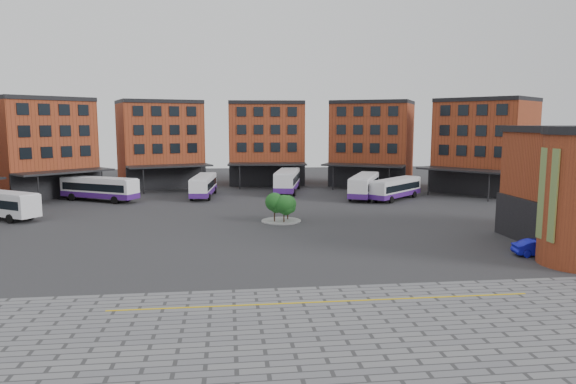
{
  "coord_description": "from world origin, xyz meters",
  "views": [
    {
      "loc": [
        -3.81,
        -43.64,
        10.89
      ],
      "look_at": [
        2.14,
        6.74,
        4.0
      ],
      "focal_mm": 32.0,
      "sensor_mm": 36.0,
      "label": 1
    }
  ],
  "objects": [
    {
      "name": "bus_d",
      "position": [
        5.46,
        35.61,
        1.93
      ],
      "size": [
        5.59,
        12.96,
        3.56
      ],
      "rotation": [
        0.0,
        0.0,
        -0.22
      ],
      "color": "white",
      "rests_on": "ground"
    },
    {
      "name": "yellow_line",
      "position": [
        2.0,
        -14.0,
        0.03
      ],
      "size": [
        26.0,
        0.15,
        0.02
      ],
      "primitive_type": "cube",
      "color": "gold",
      "rests_on": "paving_zone"
    },
    {
      "name": "blue_car",
      "position": [
        21.49,
        -5.23,
        0.67
      ],
      "size": [
        4.18,
        1.87,
        1.33
      ],
      "primitive_type": "imported",
      "rotation": [
        0.0,
        0.0,
        1.45
      ],
      "color": "#0D11B1",
      "rests_on": "ground"
    },
    {
      "name": "bus_b",
      "position": [
        -21.63,
        29.73,
        1.79
      ],
      "size": [
        11.58,
        8.1,
        3.31
      ],
      "rotation": [
        0.0,
        0.0,
        1.06
      ],
      "color": "white",
      "rests_on": "ground"
    },
    {
      "name": "bus_f",
      "position": [
        19.86,
        26.22,
        1.63
      ],
      "size": [
        9.47,
        9.07,
        3.0
      ],
      "rotation": [
        0.0,
        0.0,
        -0.82
      ],
      "color": "silver",
      "rests_on": "ground"
    },
    {
      "name": "main_building",
      "position": [
        -4.77,
        38.25,
        7.23
      ],
      "size": [
        94.14,
        42.48,
        14.6
      ],
      "color": "maroon",
      "rests_on": "ground"
    },
    {
      "name": "tree_island",
      "position": [
        2.08,
        11.59,
        1.85
      ],
      "size": [
        4.4,
        4.4,
        3.32
      ],
      "color": "gray",
      "rests_on": "ground"
    },
    {
      "name": "ground",
      "position": [
        0.0,
        0.0,
        0.0
      ],
      "size": [
        160.0,
        160.0,
        0.0
      ],
      "primitive_type": "plane",
      "color": "#28282B",
      "rests_on": "ground"
    },
    {
      "name": "bus_e",
      "position": [
        15.85,
        28.46,
        1.81
      ],
      "size": [
        7.31,
        11.95,
        3.34
      ],
      "rotation": [
        0.0,
        0.0,
        -0.42
      ],
      "color": "white",
      "rests_on": "ground"
    },
    {
      "name": "bus_c",
      "position": [
        -7.37,
        32.09,
        1.7
      ],
      "size": [
        3.62,
        11.36,
        3.14
      ],
      "rotation": [
        0.0,
        0.0,
        -0.1
      ],
      "color": "white",
      "rests_on": "ground"
    },
    {
      "name": "paving_zone",
      "position": [
        2.0,
        -22.0,
        0.01
      ],
      "size": [
        50.0,
        22.0,
        0.02
      ],
      "primitive_type": "cube",
      "color": "slate",
      "rests_on": "ground"
    }
  ]
}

